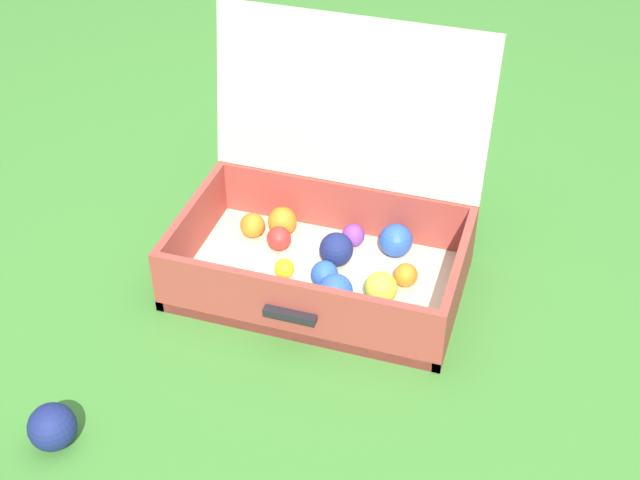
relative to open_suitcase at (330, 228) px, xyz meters
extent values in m
plane|color=#3D7A2D|center=(0.06, -0.11, -0.12)|extent=(16.00, 16.00, 0.00)
cube|color=beige|center=(0.00, -0.06, -0.10)|extent=(0.62, 0.38, 0.03)
cube|color=#9E3D33|center=(-0.31, -0.06, -0.04)|extent=(0.02, 0.38, 0.15)
cube|color=#9E3D33|center=(0.30, -0.06, -0.04)|extent=(0.02, 0.38, 0.15)
cube|color=#9E3D33|center=(0.00, -0.24, -0.04)|extent=(0.58, 0.02, 0.15)
cube|color=#9E3D33|center=(0.00, 0.13, -0.04)|extent=(0.58, 0.02, 0.15)
cube|color=beige|center=(0.00, 0.17, 0.22)|extent=(0.62, 0.08, 0.38)
cube|color=black|center=(0.00, -0.26, -0.04)|extent=(0.11, 0.02, 0.02)
sphere|color=navy|center=(0.02, 0.00, -0.05)|extent=(0.08, 0.08, 0.08)
sphere|color=orange|center=(0.18, -0.03, -0.07)|extent=(0.05, 0.05, 0.05)
sphere|color=#D1B784|center=(-0.06, -0.15, -0.07)|extent=(0.05, 0.05, 0.05)
sphere|color=orange|center=(-0.13, 0.07, -0.06)|extent=(0.07, 0.07, 0.07)
sphere|color=orange|center=(-0.20, 0.04, -0.06)|extent=(0.06, 0.06, 0.06)
sphere|color=blue|center=(0.01, -0.08, -0.06)|extent=(0.06, 0.06, 0.06)
sphere|color=#CCDB38|center=(0.14, -0.10, -0.06)|extent=(0.07, 0.07, 0.07)
sphere|color=navy|center=(0.12, -0.18, -0.06)|extent=(0.06, 0.06, 0.06)
sphere|color=purple|center=(-0.10, -0.17, -0.06)|extent=(0.06, 0.06, 0.06)
sphere|color=yellow|center=(-0.08, -0.08, -0.07)|extent=(0.04, 0.04, 0.04)
sphere|color=purple|center=(0.04, 0.07, -0.07)|extent=(0.05, 0.05, 0.05)
sphere|color=blue|center=(0.14, 0.07, -0.05)|extent=(0.08, 0.08, 0.08)
sphere|color=blue|center=(0.05, -0.14, -0.06)|extent=(0.07, 0.07, 0.07)
sphere|color=red|center=(-0.12, 0.01, -0.06)|extent=(0.06, 0.06, 0.06)
sphere|color=navy|center=(-0.33, -0.62, -0.07)|extent=(0.09, 0.09, 0.09)
camera|label=1|loc=(0.44, -1.45, 1.15)|focal=48.77mm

